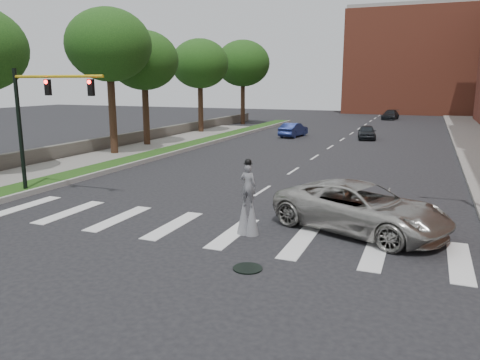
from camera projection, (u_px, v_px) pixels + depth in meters
ground_plane at (191, 237)px, 17.05m from camera, size 160.00×160.00×0.00m
grass_median at (180, 148)px, 39.38m from camera, size 2.00×60.00×0.25m
median_curb at (191, 148)px, 39.00m from camera, size 0.20×60.00×0.28m
sidewalk_left at (68, 165)px, 31.40m from camera, size 4.00×60.00×0.18m
stone_wall at (138, 137)px, 43.12m from camera, size 0.50×56.00×1.10m
manhole at (248, 268)px, 14.14m from camera, size 0.90×0.90×0.04m
building_backdrop at (422, 63)px, 83.88m from camera, size 26.00×14.00×18.00m
traffic_signal at (37, 112)px, 22.49m from camera, size 5.30×0.23×6.20m
stilt_performer at (248, 206)px, 17.14m from camera, size 0.84×0.52×2.85m
suv_crossing at (361, 208)px, 17.54m from camera, size 7.29×5.29×1.84m
car_near at (367, 132)px, 46.34m from camera, size 2.28×4.29×1.39m
car_mid at (293, 130)px, 48.26m from camera, size 2.12×4.57×1.45m
car_far at (390, 115)px, 70.77m from camera, size 2.53×5.05×1.41m
tree_2 at (109, 45)px, 34.55m from camera, size 6.32×6.32×10.93m
tree_3 at (144, 61)px, 39.84m from camera, size 5.92×5.92×9.89m
tree_4 at (200, 64)px, 50.38m from camera, size 6.21×6.21×10.14m
tree_5 at (243, 64)px, 61.40m from camera, size 7.08×7.08×10.99m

